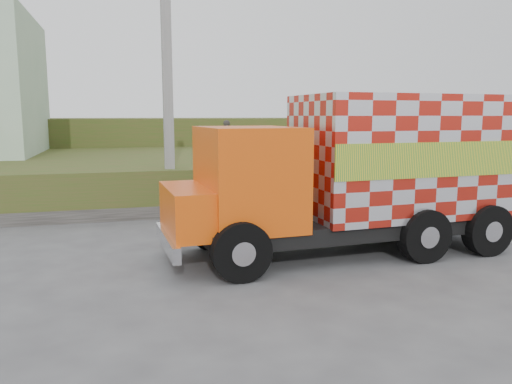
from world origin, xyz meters
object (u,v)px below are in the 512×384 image
object	(u,v)px
utility_pole	(168,87)
cargo_truck	(362,172)
cow	(235,235)
pedestrian	(227,141)

from	to	relation	value
utility_pole	cargo_truck	size ratio (longest dim) A/B	0.96
utility_pole	cargo_truck	bearing A→B (deg)	-55.03
cargo_truck	cow	bearing A→B (deg)	176.85
cargo_truck	pedestrian	bearing A→B (deg)	99.09
utility_pole	cargo_truck	xyz separation A→B (m)	(3.89, -5.56, -2.20)
cow	pedestrian	xyz separation A→B (m)	(1.41, 7.54, 1.68)
cargo_truck	cow	size ratio (longest dim) A/B	6.00
cow	utility_pole	bearing A→B (deg)	89.64
cow	pedestrian	world-z (taller)	pedestrian
utility_pole	cargo_truck	world-z (taller)	utility_pole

